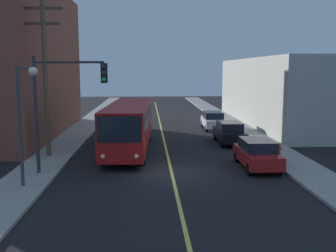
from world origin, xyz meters
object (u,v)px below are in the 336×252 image
object	(u,v)px
parked_car_red	(257,153)
parked_car_white	(213,120)
street_lamp_left	(24,108)
parked_car_black	(229,132)
utility_pole_near	(45,71)
traffic_signal_left_corner	(66,93)
fire_hydrant	(279,149)
city_bus	(130,124)

from	to	relation	value
parked_car_red	parked_car_white	bearing A→B (deg)	90.21
street_lamp_left	parked_car_black	bearing A→B (deg)	42.62
street_lamp_left	utility_pole_near	bearing A→B (deg)	95.56
parked_car_red	traffic_signal_left_corner	size ratio (longest dim) A/B	0.74
parked_car_red	fire_hydrant	xyz separation A→B (m)	(2.01, 2.33, -0.26)
parked_car_red	fire_hydrant	size ratio (longest dim) A/B	5.26
utility_pole_near	fire_hydrant	xyz separation A→B (m)	(14.31, -0.91, -4.83)
parked_car_white	traffic_signal_left_corner	bearing A→B (deg)	-123.32
parked_car_black	street_lamp_left	xyz separation A→B (m)	(-11.66, -10.73, 2.90)
utility_pole_near	street_lamp_left	bearing A→B (deg)	-84.44
parked_car_white	city_bus	bearing A→B (deg)	-128.29
parked_car_white	traffic_signal_left_corner	distance (m)	18.88
utility_pole_near	traffic_signal_left_corner	xyz separation A→B (m)	(2.05, -4.22, -1.11)
parked_car_black	street_lamp_left	size ratio (longest dim) A/B	0.80
parked_car_red	parked_car_black	world-z (taller)	same
parked_car_black	street_lamp_left	bearing A→B (deg)	-137.38
parked_car_black	parked_car_white	world-z (taller)	same
traffic_signal_left_corner	fire_hydrant	world-z (taller)	traffic_signal_left_corner
traffic_signal_left_corner	fire_hydrant	size ratio (longest dim) A/B	7.14
fire_hydrant	city_bus	bearing A→B (deg)	162.30
parked_car_black	traffic_signal_left_corner	world-z (taller)	traffic_signal_left_corner
parked_car_white	utility_pole_near	xyz separation A→B (m)	(-12.24, -11.29, 4.57)
parked_car_black	traffic_signal_left_corner	bearing A→B (deg)	-140.51
parked_car_red	utility_pole_near	world-z (taller)	utility_pole_near
traffic_signal_left_corner	fire_hydrant	distance (m)	13.24
fire_hydrant	traffic_signal_left_corner	bearing A→B (deg)	-164.86
utility_pole_near	street_lamp_left	size ratio (longest dim) A/B	1.74
parked_car_black	fire_hydrant	size ratio (longest dim) A/B	5.26
city_bus	traffic_signal_left_corner	distance (m)	7.37
street_lamp_left	traffic_signal_left_corner	bearing A→B (deg)	58.25
traffic_signal_left_corner	street_lamp_left	world-z (taller)	traffic_signal_left_corner
fire_hydrant	parked_car_black	bearing A→B (deg)	111.53
city_bus	parked_car_black	world-z (taller)	city_bus
parked_car_white	fire_hydrant	distance (m)	12.37
parked_car_white	fire_hydrant	bearing A→B (deg)	-80.38
parked_car_black	traffic_signal_left_corner	distance (m)	13.71
parked_car_black	utility_pole_near	distance (m)	13.77
city_bus	street_lamp_left	world-z (taller)	street_lamp_left
city_bus	utility_pole_near	xyz separation A→B (m)	(-4.97, -2.07, 3.60)
parked_car_white	fire_hydrant	world-z (taller)	parked_car_white
city_bus	street_lamp_left	xyz separation A→B (m)	(-4.34, -8.58, 1.92)
parked_car_red	fire_hydrant	world-z (taller)	parked_car_red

